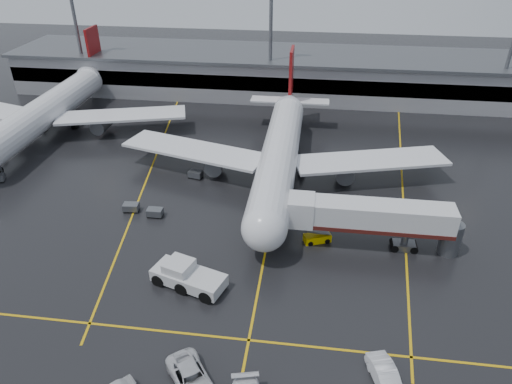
# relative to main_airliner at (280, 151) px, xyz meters

# --- Properties ---
(ground) EXTENTS (220.00, 220.00, 0.00)m
(ground) POSITION_rel_main_airliner_xyz_m (0.00, -9.70, -4.21)
(ground) COLOR black
(ground) RESTS_ON ground
(apron_line_centre) EXTENTS (0.25, 90.00, 0.02)m
(apron_line_centre) POSITION_rel_main_airliner_xyz_m (0.00, -9.70, -4.20)
(apron_line_centre) COLOR gold
(apron_line_centre) RESTS_ON ground
(apron_line_stop) EXTENTS (60.00, 0.25, 0.02)m
(apron_line_stop) POSITION_rel_main_airliner_xyz_m (0.00, -31.70, -4.20)
(apron_line_stop) COLOR gold
(apron_line_stop) RESTS_ON ground
(apron_line_left) EXTENTS (9.99, 69.35, 0.02)m
(apron_line_left) POSITION_rel_main_airliner_xyz_m (-20.00, 0.30, -4.20)
(apron_line_left) COLOR gold
(apron_line_left) RESTS_ON ground
(apron_line_right) EXTENTS (7.57, 69.64, 0.02)m
(apron_line_right) POSITION_rel_main_airliner_xyz_m (18.00, 0.30, -4.20)
(apron_line_right) COLOR gold
(apron_line_right) RESTS_ON ground
(terminal) EXTENTS (122.00, 19.00, 8.60)m
(terminal) POSITION_rel_main_airliner_xyz_m (0.00, 38.23, 0.11)
(terminal) COLOR gray
(terminal) RESTS_ON ground
(light_mast_left) EXTENTS (3.00, 1.20, 25.45)m
(light_mast_left) POSITION_rel_main_airliner_xyz_m (-45.00, 32.30, 10.27)
(light_mast_left) COLOR #595B60
(light_mast_left) RESTS_ON ground
(light_mast_mid) EXTENTS (3.00, 1.20, 25.45)m
(light_mast_mid) POSITION_rel_main_airliner_xyz_m (-5.00, 32.30, 10.27)
(light_mast_mid) COLOR #595B60
(light_mast_mid) RESTS_ON ground
(main_airliner) EXTENTS (48.80, 45.60, 14.10)m
(main_airliner) POSITION_rel_main_airliner_xyz_m (0.00, 0.00, 0.00)
(main_airliner) COLOR silver
(main_airliner) RESTS_ON ground
(second_airliner) EXTENTS (48.80, 45.60, 14.10)m
(second_airliner) POSITION_rel_main_airliner_xyz_m (-42.00, 12.00, 0.00)
(second_airliner) COLOR silver
(second_airliner) RESTS_ON ground
(jet_bridge) EXTENTS (19.90, 3.40, 6.05)m
(jet_bridge) POSITION_rel_main_airliner_xyz_m (11.87, -15.70, -0.28)
(jet_bridge) COLOR silver
(jet_bridge) RESTS_ON ground
(pushback_tractor) EXTENTS (8.43, 5.46, 2.80)m
(pushback_tractor) POSITION_rel_main_airliner_xyz_m (-7.56, -25.04, -3.09)
(pushback_tractor) COLOR silver
(pushback_tractor) RESTS_ON ground
(belt_loader) EXTENTS (3.46, 2.42, 2.02)m
(belt_loader) POSITION_rel_main_airliner_xyz_m (5.92, -15.54, -3.71)
(belt_loader) COLOR #ECC403
(belt_loader) RESTS_ON ground
(service_van_a) EXTENTS (5.79, 6.51, 1.67)m
(service_van_a) POSITION_rel_main_airliner_xyz_m (-3.99, -37.09, -3.37)
(service_van_a) COLOR silver
(service_van_a) RESTS_ON ground
(service_van_c) EXTENTS (3.25, 5.43, 1.69)m
(service_van_c) POSITION_rel_main_airliner_xyz_m (12.00, -34.89, -3.36)
(service_van_c) COLOR white
(service_van_c) RESTS_ON ground
(baggage_cart_a) EXTENTS (2.02, 1.33, 1.12)m
(baggage_cart_a) POSITION_rel_main_airliner_xyz_m (-15.07, -12.89, -3.58)
(baggage_cart_a) COLOR #595B60
(baggage_cart_a) RESTS_ON ground
(baggage_cart_b) EXTENTS (2.11, 1.48, 1.12)m
(baggage_cart_b) POSITION_rel_main_airliner_xyz_m (-18.59, -12.11, -3.58)
(baggage_cart_b) COLOR #595B60
(baggage_cart_b) RESTS_ON ground
(baggage_cart_c) EXTENTS (2.23, 1.69, 1.12)m
(baggage_cart_c) POSITION_rel_main_airliner_xyz_m (-12.35, -2.11, -3.58)
(baggage_cart_c) COLOR #595B60
(baggage_cart_c) RESTS_ON ground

